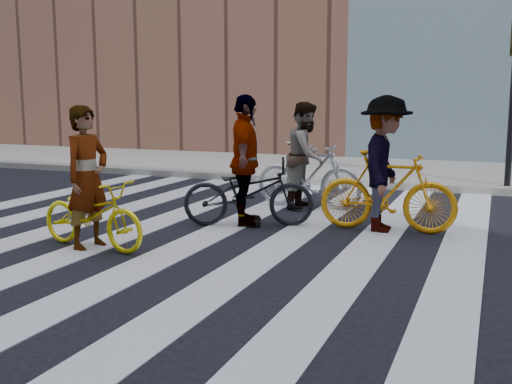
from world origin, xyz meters
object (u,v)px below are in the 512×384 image
Objects in this scene: rider_right at (385,164)px; rider_rear at (245,161)px; bike_yellow_right at (387,191)px; bike_silver_mid at (309,175)px; bike_yellow_left at (92,214)px; rider_mid at (306,155)px; rider_left at (87,178)px; bike_dark_rear at (248,192)px.

rider_right is 2.01m from rider_rear.
bike_yellow_right is at bearing -92.64° from rider_right.
rider_rear is at bearing 168.57° from bike_silver_mid.
bike_silver_mid is 2.08m from bike_yellow_right.
bike_yellow_left is 4.04m from bike_yellow_right.
rider_right is at bearing -99.73° from rider_rear.
rider_mid is 0.94× the size of rider_right.
rider_left is at bearing 123.07° from rider_right.
bike_silver_mid is at bearing -16.58° from rider_left.
bike_yellow_left is at bearing 125.68° from bike_dark_rear.
rider_right reaches higher than rider_left.
rider_mid is at bearing 47.50° from bike_yellow_right.
rider_rear is (-0.05, 0.00, 0.46)m from bike_dark_rear.
bike_silver_mid is at bearing -33.46° from bike_dark_rear.
bike_yellow_left is 0.93× the size of rider_left.
bike_dark_rear is at bearing -25.91° from rider_left.
rider_mid is at bearing 92.80° from bike_silver_mid.
rider_right is (1.58, -1.36, 0.05)m from rider_mid.
rider_rear is at bearing -23.89° from bike_yellow_left.
bike_yellow_left is at bearing 126.71° from rider_rear.
bike_dark_rear is 2.01m from rider_right.
bike_yellow_right is (1.58, -1.36, 0.01)m from bike_silver_mid.
rider_left is at bearing 158.24° from rider_mid.
rider_rear is at bearing 170.12° from rider_mid.
rider_rear is at bearing 98.15° from bike_yellow_right.
bike_yellow_left is 0.86× the size of rider_right.
bike_yellow_right is at bearing -45.67° from bike_yellow_left.
bike_dark_rear is 1.00× the size of rider_right.
bike_silver_mid reaches higher than bike_dark_rear.
rider_left is 0.93× the size of rider_right.
bike_silver_mid is at bearing -15.95° from bike_yellow_left.
bike_silver_mid reaches higher than bike_yellow_left.
rider_mid is at bearing -31.89° from bike_dark_rear.
rider_right is at bearing -128.86° from bike_silver_mid.
bike_dark_rear is 2.42m from rider_left.
rider_mid is at bearing -33.46° from rider_rear.
bike_yellow_left is 0.86× the size of bike_dark_rear.
bike_silver_mid is 1.79m from bike_dark_rear.
rider_left is at bearing 98.61° from bike_yellow_left.
bike_silver_mid is 0.99× the size of rider_right.
rider_left is (-1.75, -3.72, 0.33)m from bike_silver_mid.
bike_silver_mid is 0.34m from rider_mid.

